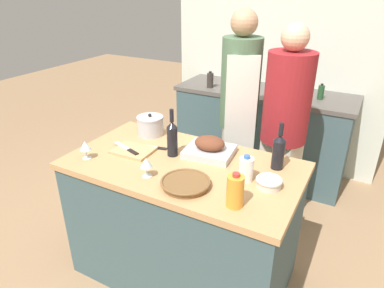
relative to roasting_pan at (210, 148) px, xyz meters
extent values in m
plane|color=#9E7A56|center=(-0.10, -0.18, -0.93)|extent=(12.00, 12.00, 0.00)
cube|color=#3D565B|center=(-0.10, -0.18, -0.51)|extent=(1.39, 0.77, 0.84)
cube|color=tan|center=(-0.10, -0.18, -0.07)|extent=(1.44, 0.80, 0.04)
cube|color=#3D565B|center=(-0.10, 1.44, -0.49)|extent=(1.69, 0.58, 0.87)
cube|color=#56514C|center=(-0.10, 1.44, -0.03)|extent=(1.75, 0.60, 0.04)
cube|color=silver|center=(-0.10, 1.79, 0.35)|extent=(2.25, 0.10, 2.55)
cube|color=#BCBCC1|center=(0.00, 0.00, -0.03)|extent=(0.33, 0.29, 0.04)
ellipsoid|color=brown|center=(0.00, 0.00, 0.03)|extent=(0.21, 0.17, 0.09)
cylinder|color=brown|center=(0.05, -0.40, -0.03)|extent=(0.25, 0.25, 0.03)
torus|color=brown|center=(0.05, -0.40, -0.02)|extent=(0.27, 0.27, 0.01)
cube|color=tan|center=(-0.46, -0.20, -0.04)|extent=(0.26, 0.20, 0.02)
cylinder|color=#B7B7BC|center=(-0.52, 0.09, 0.01)|extent=(0.19, 0.19, 0.13)
cylinder|color=#B7B7BC|center=(-0.52, 0.09, 0.08)|extent=(0.19, 0.19, 0.01)
sphere|color=black|center=(-0.52, 0.09, 0.10)|extent=(0.02, 0.02, 0.02)
cylinder|color=beige|center=(0.45, -0.19, -0.03)|extent=(0.13, 0.13, 0.04)
torus|color=beige|center=(0.45, -0.19, 0.00)|extent=(0.14, 0.14, 0.02)
cylinder|color=orange|center=(0.35, -0.44, 0.03)|extent=(0.09, 0.09, 0.17)
cylinder|color=red|center=(0.35, -0.44, 0.13)|extent=(0.04, 0.04, 0.02)
cylinder|color=white|center=(0.31, -0.19, 0.02)|extent=(0.08, 0.08, 0.14)
cylinder|color=#3360B2|center=(0.31, -0.19, 0.10)|extent=(0.03, 0.03, 0.02)
cylinder|color=black|center=(0.43, 0.04, 0.04)|extent=(0.07, 0.07, 0.18)
cone|color=black|center=(0.43, 0.04, 0.15)|extent=(0.07, 0.07, 0.03)
cylinder|color=black|center=(0.43, 0.04, 0.20)|extent=(0.03, 0.03, 0.07)
cylinder|color=black|center=(-0.21, -0.12, 0.05)|extent=(0.07, 0.07, 0.19)
cone|color=black|center=(-0.21, -0.12, 0.16)|extent=(0.07, 0.07, 0.04)
cylinder|color=black|center=(-0.21, -0.12, 0.22)|extent=(0.03, 0.03, 0.08)
cylinder|color=silver|center=(-0.19, -0.42, -0.05)|extent=(0.06, 0.06, 0.00)
cylinder|color=silver|center=(-0.19, -0.42, -0.02)|extent=(0.01, 0.01, 0.06)
cone|color=silver|center=(-0.19, -0.42, 0.04)|extent=(0.07, 0.07, 0.06)
cylinder|color=silver|center=(-0.66, -0.42, -0.05)|extent=(0.06, 0.06, 0.00)
cylinder|color=silver|center=(-0.66, -0.42, -0.02)|extent=(0.01, 0.01, 0.06)
cone|color=silver|center=(-0.66, -0.42, 0.04)|extent=(0.07, 0.07, 0.06)
cube|color=#B7B7BC|center=(-0.55, -0.20, -0.03)|extent=(0.16, 0.08, 0.01)
cube|color=black|center=(-0.43, -0.24, -0.03)|extent=(0.10, 0.06, 0.01)
cube|color=#B7B7BC|center=(-0.40, -0.09, -0.05)|extent=(0.11, 0.05, 0.01)
cube|color=black|center=(-0.32, -0.08, -0.05)|extent=(0.07, 0.04, 0.01)
cube|color=silver|center=(-0.38, 1.49, 0.01)|extent=(0.18, 0.14, 0.06)
cylinder|color=#B7B7BC|center=(-0.41, 1.49, 0.10)|extent=(0.13, 0.13, 0.10)
cube|color=silver|center=(-0.32, 1.49, 0.13)|extent=(0.05, 0.08, 0.18)
cube|color=silver|center=(-0.38, 1.49, 0.27)|extent=(0.17, 0.08, 0.09)
cylinder|color=#332D28|center=(-0.62, 1.29, 0.06)|extent=(0.07, 0.07, 0.15)
cylinder|color=black|center=(-0.62, 1.29, 0.14)|extent=(0.03, 0.03, 0.02)
cylinder|color=maroon|center=(0.29, 1.30, 0.08)|extent=(0.07, 0.07, 0.18)
cylinder|color=black|center=(0.29, 1.30, 0.18)|extent=(0.03, 0.03, 0.02)
cylinder|color=#234C28|center=(0.43, 1.42, 0.05)|extent=(0.05, 0.05, 0.13)
cylinder|color=black|center=(0.43, 1.42, 0.12)|extent=(0.02, 0.02, 0.02)
cube|color=beige|center=(-0.07, 0.69, -0.51)|extent=(0.29, 0.26, 0.83)
cylinder|color=#4C6B4C|center=(-0.07, 0.69, 0.25)|extent=(0.31, 0.31, 0.69)
sphere|color=tan|center=(-0.07, 0.69, 0.69)|extent=(0.20, 0.20, 0.20)
cube|color=silver|center=(-0.01, 0.55, 0.05)|extent=(0.22, 0.12, 0.88)
cube|color=beige|center=(0.31, 0.64, -0.53)|extent=(0.32, 0.26, 0.79)
cylinder|color=maroon|center=(0.31, 0.64, 0.20)|extent=(0.34, 0.34, 0.66)
sphere|color=#DBAD89|center=(0.31, 0.64, 0.62)|extent=(0.19, 0.19, 0.19)
camera|label=1|loc=(0.84, -1.77, 0.96)|focal=32.00mm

